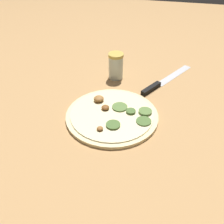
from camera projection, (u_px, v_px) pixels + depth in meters
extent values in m
plane|color=tan|center=(112.00, 117.00, 0.90)|extent=(3.00, 3.00, 0.00)
cylinder|color=beige|center=(112.00, 116.00, 0.90)|extent=(0.32, 0.32, 0.01)
cylinder|color=beige|center=(112.00, 114.00, 0.89)|extent=(0.28, 0.28, 0.00)
cylinder|color=#47662D|center=(113.00, 125.00, 0.84)|extent=(0.05, 0.05, 0.01)
cylinder|color=#47662D|center=(144.00, 121.00, 0.86)|extent=(0.05, 0.05, 0.00)
cylinder|color=#47662D|center=(131.00, 111.00, 0.90)|extent=(0.03, 0.03, 0.01)
cylinder|color=#567538|center=(120.00, 107.00, 0.92)|extent=(0.05, 0.05, 0.01)
ellipsoid|color=brown|center=(100.00, 129.00, 0.82)|extent=(0.02, 0.02, 0.01)
ellipsoid|color=brown|center=(105.00, 107.00, 0.91)|extent=(0.03, 0.03, 0.01)
ellipsoid|color=#996633|center=(99.00, 99.00, 0.95)|extent=(0.04, 0.04, 0.02)
cylinder|color=#567538|center=(145.00, 112.00, 0.90)|extent=(0.05, 0.05, 0.01)
cube|color=silver|center=(174.00, 75.00, 1.13)|extent=(0.21, 0.14, 0.00)
cube|color=black|center=(151.00, 88.00, 1.03)|extent=(0.10, 0.07, 0.02)
cylinder|color=silver|center=(116.00, 67.00, 1.09)|extent=(0.06, 0.06, 0.10)
cylinder|color=gold|center=(116.00, 55.00, 1.05)|extent=(0.06, 0.06, 0.01)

